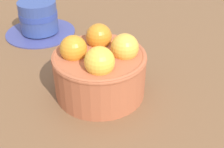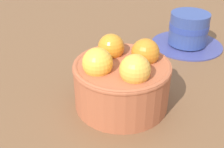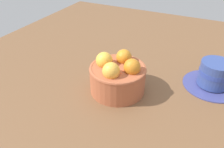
{
  "view_description": "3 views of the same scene",
  "coord_description": "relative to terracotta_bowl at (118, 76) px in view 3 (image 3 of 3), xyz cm",
  "views": [
    {
      "loc": [
        0.35,
        38.96,
        29.92
      ],
      "look_at": [
        -1.55,
        1.21,
        4.32
      ],
      "focal_mm": 46.66,
      "sensor_mm": 36.0,
      "label": 1
    },
    {
      "loc": [
        -33.3,
        16.89,
        28.03
      ],
      "look_at": [
        -0.11,
        1.7,
        6.0
      ],
      "focal_mm": 46.1,
      "sensor_mm": 36.0,
      "label": 2
    },
    {
      "loc": [
        -45.65,
        -20.61,
        37.76
      ],
      "look_at": [
        -0.03,
        1.65,
        4.72
      ],
      "focal_mm": 36.52,
      "sensor_mm": 36.0,
      "label": 3
    }
  ],
  "objects": [
    {
      "name": "terracotta_bowl",
      "position": [
        0.0,
        0.0,
        0.0
      ],
      "size": [
        14.89,
        14.89,
        10.55
      ],
      "color": "#AD5938",
      "rests_on": "ground_plane"
    },
    {
      "name": "ground_plane",
      "position": [
        0.01,
        -0.01,
        -6.39
      ],
      "size": [
        140.11,
        114.42,
        3.42
      ],
      "primitive_type": "cube",
      "color": "brown"
    },
    {
      "name": "coffee_cup",
      "position": [
        13.43,
        -23.03,
        -1.33
      ],
      "size": [
        15.77,
        15.77,
        7.51
      ],
      "color": "#3D4182",
      "rests_on": "ground_plane"
    }
  ]
}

